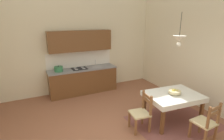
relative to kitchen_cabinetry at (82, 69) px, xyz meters
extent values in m
cube|color=#935B42|center=(0.04, -2.95, -0.91)|extent=(6.18, 7.04, 0.10)
cube|color=beige|center=(0.04, 0.33, 1.21)|extent=(6.18, 0.12, 4.13)
cube|color=beige|center=(2.89, -2.95, 1.21)|extent=(0.12, 7.04, 4.13)
cube|color=brown|center=(1.50, -2.95, -0.85)|extent=(2.10, 1.60, 0.01)
cube|color=brown|center=(0.01, -0.04, -0.43)|extent=(2.36, 0.60, 0.86)
cube|color=gray|center=(0.01, -0.05, 0.02)|extent=(2.39, 0.63, 0.04)
cube|color=white|center=(0.01, 0.26, 0.32)|extent=(2.36, 0.01, 0.55)
cube|color=brown|center=(0.01, 0.09, 0.99)|extent=(2.17, 0.34, 0.70)
cube|color=black|center=(0.01, -0.31, -0.81)|extent=(2.32, 0.02, 0.09)
cylinder|color=silver|center=(0.54, -0.04, 0.04)|extent=(0.34, 0.34, 0.02)
cylinder|color=silver|center=(0.54, 0.10, 0.15)|extent=(0.02, 0.02, 0.22)
cube|color=black|center=(-0.11, -0.04, 0.05)|extent=(0.52, 0.42, 0.01)
cylinder|color=silver|center=(-0.24, -0.14, 0.06)|extent=(0.11, 0.11, 0.01)
cylinder|color=silver|center=(0.02, -0.14, 0.06)|extent=(0.11, 0.11, 0.01)
cylinder|color=silver|center=(-0.24, 0.06, 0.06)|extent=(0.11, 0.11, 0.01)
cylinder|color=silver|center=(0.02, 0.06, 0.06)|extent=(0.11, 0.11, 0.01)
cylinder|color=#337A4C|center=(-0.82, -0.06, 0.12)|extent=(0.28, 0.28, 0.15)
cylinder|color=#337A4C|center=(-0.82, -0.06, 0.20)|extent=(0.29, 0.29, 0.02)
sphere|color=black|center=(-0.82, -0.06, 0.23)|extent=(0.04, 0.04, 0.04)
cube|color=brown|center=(1.50, -2.85, -0.12)|extent=(1.36, 1.04, 0.02)
cube|color=brown|center=(0.89, -3.20, -0.49)|extent=(0.08, 0.08, 0.73)
cube|color=brown|center=(2.04, -3.31, -0.49)|extent=(0.08, 0.08, 0.73)
cube|color=brown|center=(0.96, -2.40, -0.49)|extent=(0.08, 0.08, 0.73)
cube|color=brown|center=(2.12, -2.51, -0.49)|extent=(0.08, 0.08, 0.73)
cube|color=silver|center=(1.50, -2.85, -0.10)|extent=(1.42, 1.11, 0.00)
cube|color=silver|center=(1.45, -3.34, -0.17)|extent=(1.33, 0.13, 0.12)
cube|color=silver|center=(1.55, -2.37, -0.17)|extent=(1.33, 0.13, 0.12)
cube|color=silver|center=(0.84, -2.79, -0.17)|extent=(0.10, 0.98, 0.12)
cube|color=silver|center=(2.17, -2.92, -0.17)|extent=(0.10, 0.98, 0.12)
cube|color=#D1BC89|center=(0.52, -2.82, -0.43)|extent=(0.47, 0.47, 0.04)
cube|color=brown|center=(0.32, -2.97, -0.65)|extent=(0.05, 0.05, 0.41)
cube|color=brown|center=(0.36, -2.61, -0.65)|extent=(0.05, 0.05, 0.41)
cube|color=brown|center=(0.67, -3.02, -0.39)|extent=(0.05, 0.05, 0.93)
cube|color=brown|center=(0.72, -2.66, -0.39)|extent=(0.05, 0.05, 0.93)
cube|color=brown|center=(0.70, -2.84, -0.01)|extent=(0.07, 0.32, 0.07)
cube|color=brown|center=(0.70, -2.84, -0.12)|extent=(0.07, 0.32, 0.07)
cube|color=#D1BC89|center=(1.55, -3.74, -0.43)|extent=(0.44, 0.44, 0.04)
cube|color=brown|center=(1.36, -3.57, -0.65)|extent=(0.05, 0.05, 0.41)
cube|color=brown|center=(1.72, -3.55, -0.65)|extent=(0.05, 0.05, 0.41)
cube|color=brown|center=(1.38, -3.93, -0.39)|extent=(0.05, 0.05, 0.93)
cube|color=brown|center=(1.74, -3.91, -0.39)|extent=(0.05, 0.05, 0.93)
cube|color=brown|center=(1.56, -3.92, -0.01)|extent=(0.32, 0.04, 0.07)
cube|color=brown|center=(1.56, -3.92, -0.12)|extent=(0.32, 0.04, 0.07)
cylinder|color=beige|center=(1.52, -2.87, -0.09)|extent=(0.17, 0.17, 0.02)
cylinder|color=beige|center=(1.52, -2.87, -0.04)|extent=(0.30, 0.30, 0.07)
sphere|color=gold|center=(1.47, -2.86, -0.03)|extent=(0.09, 0.09, 0.09)
sphere|color=gold|center=(1.58, -2.89, -0.04)|extent=(0.08, 0.08, 0.08)
sphere|color=gold|center=(1.52, -2.84, -0.03)|extent=(0.10, 0.10, 0.10)
cylinder|color=black|center=(1.63, -2.73, 1.59)|extent=(0.01, 0.01, 0.57)
cone|color=silver|center=(1.63, -2.73, 1.26)|extent=(0.32, 0.32, 0.14)
sphere|color=white|center=(1.63, -2.73, 1.12)|extent=(0.11, 0.11, 0.11)
camera|label=1|loc=(-1.70, -5.87, 1.72)|focal=28.35mm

